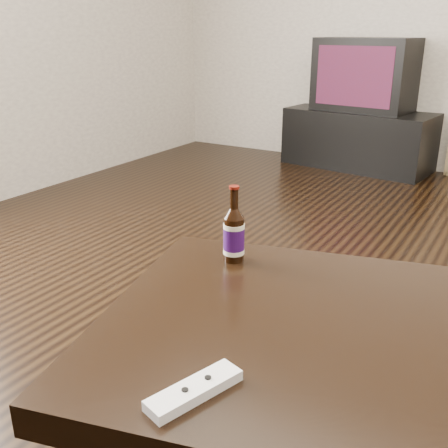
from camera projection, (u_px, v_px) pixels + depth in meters
The scene contains 6 objects.
floor at pixel (317, 382), 1.70m from camera, with size 5.00×6.00×0.01m, color black.
tv_stand at pixel (360, 138), 4.28m from camera, with size 1.15×0.57×0.46m, color black.
tv at pixel (366, 75), 4.10m from camera, with size 0.78×0.54×0.55m.
coffee_table at pixel (423, 371), 1.04m from camera, with size 1.48×1.08×0.50m.
beer_bottle at pixel (234, 235), 1.36m from camera, with size 0.07×0.07×0.20m.
remote at pixel (194, 390), 0.87m from camera, with size 0.10×0.18×0.02m.
Camera 1 is at (0.47, -1.37, 1.07)m, focal length 42.00 mm.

